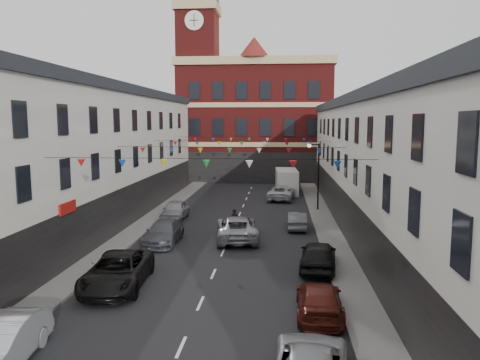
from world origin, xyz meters
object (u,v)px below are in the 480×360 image
(car_left_d, at_px, (164,232))
(moving_car, at_px, (237,228))
(car_right_f, at_px, (282,193))
(white_van, at_px, (287,181))
(car_left_c, at_px, (117,271))
(street_lamp, at_px, (316,167))
(car_right_e, at_px, (297,220))
(car_left_e, at_px, (175,210))
(pedestrian, at_px, (235,220))
(car_right_d, at_px, (318,255))
(car_right_c, at_px, (319,300))

(car_left_d, xyz_separation_m, moving_car, (4.67, 1.32, 0.09))
(car_right_f, xyz_separation_m, white_van, (0.56, 4.70, 0.56))
(car_left_c, bearing_deg, street_lamp, 57.66)
(car_right_e, distance_m, white_van, 17.61)
(car_left_e, xyz_separation_m, car_right_f, (8.64, 10.31, -0.01))
(car_left_e, height_order, pedestrian, pedestrian)
(street_lamp, distance_m, car_left_e, 12.86)
(car_right_f, bearing_deg, car_left_c, 79.79)
(car_left_c, xyz_separation_m, white_van, (8.46, 30.75, 0.50))
(car_right_d, xyz_separation_m, moving_car, (-4.94, 6.03, 0.02))
(car_left_c, distance_m, car_right_e, 15.95)
(car_left_c, height_order, car_right_e, car_left_c)
(car_right_c, height_order, moving_car, moving_car)
(pedestrian, bearing_deg, car_left_e, 147.56)
(street_lamp, height_order, car_left_d, street_lamp)
(moving_car, height_order, pedestrian, pedestrian)
(moving_car, bearing_deg, street_lamp, -126.68)
(car_right_d, bearing_deg, moving_car, -44.45)
(car_left_e, xyz_separation_m, car_right_e, (9.75, -2.58, -0.11))
(car_right_f, xyz_separation_m, moving_car, (-3.04, -16.49, 0.06))
(car_right_c, bearing_deg, car_left_c, -13.32)
(car_left_c, height_order, car_left_e, car_left_c)
(car_right_c, bearing_deg, car_left_e, -59.37)
(car_right_c, bearing_deg, car_right_f, -85.42)
(street_lamp, bearing_deg, white_van, 102.91)
(car_left_c, distance_m, car_right_f, 27.22)
(car_left_d, height_order, car_left_e, car_left_e)
(street_lamp, bearing_deg, pedestrian, -127.00)
(car_right_c, bearing_deg, street_lamp, -92.08)
(car_left_e, distance_m, car_right_d, 16.13)
(car_left_c, bearing_deg, car_left_e, 88.46)
(car_left_e, height_order, moving_car, moving_car)
(street_lamp, bearing_deg, moving_car, -119.08)
(car_right_f, height_order, pedestrian, pedestrian)
(street_lamp, xyz_separation_m, car_right_e, (-1.84, -7.17, -3.26))
(car_right_f, distance_m, pedestrian, 14.58)
(car_right_e, relative_size, pedestrian, 2.36)
(car_left_c, distance_m, car_left_d, 8.25)
(pedestrian, bearing_deg, car_right_d, -53.47)
(car_left_e, distance_m, car_right_e, 10.09)
(street_lamp, relative_size, car_left_e, 1.36)
(car_right_d, relative_size, pedestrian, 2.81)
(car_left_d, height_order, white_van, white_van)
(car_right_f, distance_m, moving_car, 16.77)
(street_lamp, bearing_deg, car_right_f, 117.30)
(pedestrian, bearing_deg, car_right_c, -67.23)
(car_right_d, distance_m, moving_car, 7.79)
(moving_car, bearing_deg, white_van, -107.26)
(car_left_c, bearing_deg, pedestrian, 65.09)
(car_left_c, relative_size, car_right_e, 1.48)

